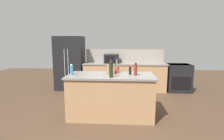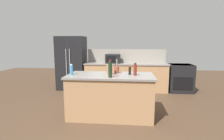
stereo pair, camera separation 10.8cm
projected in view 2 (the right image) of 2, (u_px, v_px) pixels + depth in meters
ground_plane at (111, 116)px, 3.93m from camera, size 14.00×14.00×0.00m
back_counter_run at (126, 77)px, 6.00m from camera, size 2.79×0.66×0.94m
wall_backsplash at (126, 56)px, 6.20m from camera, size 2.75×0.03×0.46m
kitchen_island at (110, 96)px, 3.86m from camera, size 1.87×0.90×0.94m
refrigerator at (72, 63)px, 6.16m from camera, size 0.95×0.75×1.84m
range_oven at (180, 78)px, 5.82m from camera, size 0.76×0.65×0.92m
microwave at (113, 59)px, 5.94m from camera, size 0.49×0.39×0.31m
knife_block at (110, 69)px, 3.80m from camera, size 0.15×0.13×0.29m
utensil_crock at (117, 69)px, 4.00m from camera, size 0.12×0.12×0.32m
dish_soap_bottle at (71, 70)px, 3.78m from camera, size 0.06×0.06×0.23m
soy_sauce_bottle at (130, 71)px, 3.79m from camera, size 0.05×0.05×0.19m
wine_bottle at (110, 69)px, 3.48m from camera, size 0.08×0.08×0.35m
vinegar_bottle at (135, 70)px, 3.69m from camera, size 0.07×0.07×0.27m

